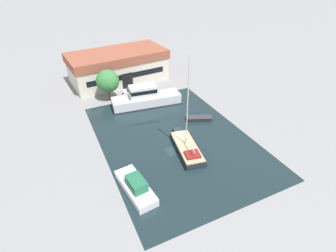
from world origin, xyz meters
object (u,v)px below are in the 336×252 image
at_px(cabin_boat, 136,187).
at_px(quay_tree_near_building, 108,81).
at_px(parked_car, 133,91).
at_px(warehouse_building, 118,66).
at_px(motor_cruiser, 146,98).
at_px(small_dinghy, 199,118).
at_px(sailboat_moored, 187,147).

bearing_deg(cabin_boat, quay_tree_near_building, 75.40).
bearing_deg(parked_car, warehouse_building, -169.82).
xyz_separation_m(motor_cruiser, small_dinghy, (6.44, -9.05, -1.18)).
bearing_deg(cabin_boat, parked_car, 64.83).
height_order(warehouse_building, quay_tree_near_building, warehouse_building).
distance_m(warehouse_building, cabin_boat, 35.03).
height_order(warehouse_building, small_dinghy, warehouse_building).
height_order(sailboat_moored, cabin_boat, sailboat_moored).
bearing_deg(sailboat_moored, warehouse_building, 102.65).
height_order(parked_car, cabin_boat, cabin_boat).
distance_m(warehouse_building, sailboat_moored, 29.79).
xyz_separation_m(sailboat_moored, cabin_boat, (-9.47, -4.36, 0.19)).
distance_m(warehouse_building, small_dinghy, 24.43).
bearing_deg(sailboat_moored, quay_tree_near_building, 115.70).
relative_size(parked_car, cabin_boat, 0.60).
relative_size(warehouse_building, sailboat_moored, 1.52).
distance_m(warehouse_building, parked_car, 8.89).
bearing_deg(motor_cruiser, parked_car, 13.21).
xyz_separation_m(parked_car, sailboat_moored, (0.97, -21.11, -0.23)).
bearing_deg(motor_cruiser, quay_tree_near_building, 52.33).
xyz_separation_m(quay_tree_near_building, motor_cruiser, (5.61, -5.48, -2.39)).
relative_size(sailboat_moored, motor_cruiser, 1.08).
relative_size(small_dinghy, cabin_boat, 0.64).
bearing_deg(quay_tree_near_building, warehouse_building, 61.92).
distance_m(parked_car, sailboat_moored, 21.14).
xyz_separation_m(motor_cruiser, cabin_boat, (-9.13, -19.98, -0.70)).
xyz_separation_m(quay_tree_near_building, parked_car, (4.98, 0.01, -3.05)).
relative_size(parked_car, sailboat_moored, 0.31).
bearing_deg(quay_tree_near_building, parked_car, 0.16).
xyz_separation_m(sailboat_moored, motor_cruiser, (-0.34, 15.62, 0.89)).
bearing_deg(warehouse_building, motor_cruiser, -90.76).
bearing_deg(sailboat_moored, motor_cruiser, 101.21).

